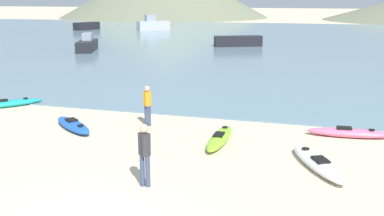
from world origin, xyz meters
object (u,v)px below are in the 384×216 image
(kayak_on_sand_0, at_px, (220,138))
(kayak_on_sand_1, at_px, (318,163))
(kayak_on_sand_3, at_px, (348,133))
(person_near_waterline, at_px, (147,103))
(kayak_on_sand_2, at_px, (73,125))
(moored_boat_1, at_px, (153,25))
(person_near_foreground, at_px, (145,151))
(moored_boat_0, at_px, (238,41))
(moored_boat_4, at_px, (87,26))
(moored_boat_2, at_px, (87,45))
(kayak_on_sand_4, at_px, (5,104))

(kayak_on_sand_0, height_order, kayak_on_sand_1, kayak_on_sand_0)
(kayak_on_sand_3, bearing_deg, person_near_waterline, -175.13)
(kayak_on_sand_2, relative_size, person_near_waterline, 1.61)
(person_near_waterline, bearing_deg, moored_boat_1, 110.81)
(person_near_foreground, bearing_deg, moored_boat_0, 96.51)
(moored_boat_0, relative_size, moored_boat_4, 1.12)
(kayak_on_sand_0, xyz_separation_m, kayak_on_sand_2, (-5.68, 0.01, 0.00))
(kayak_on_sand_0, height_order, moored_boat_0, moored_boat_0)
(person_near_foreground, bearing_deg, person_near_waterline, 111.02)
(person_near_foreground, distance_m, moored_boat_4, 59.11)
(moored_boat_0, relative_size, moored_boat_2, 1.00)
(moored_boat_0, height_order, moored_boat_4, moored_boat_4)
(moored_boat_0, xyz_separation_m, moored_boat_2, (-12.59, -7.59, 0.04))
(kayak_on_sand_1, bearing_deg, moored_boat_1, 115.92)
(kayak_on_sand_4, height_order, moored_boat_4, moored_boat_4)
(moored_boat_0, bearing_deg, person_near_waterline, -86.35)
(kayak_on_sand_3, distance_m, person_near_foreground, 8.07)
(moored_boat_0, bearing_deg, moored_boat_4, 147.55)
(kayak_on_sand_2, distance_m, person_near_foreground, 6.26)
(kayak_on_sand_3, height_order, moored_boat_4, moored_boat_4)
(person_near_foreground, xyz_separation_m, moored_boat_0, (-3.92, 34.31, -0.40))
(person_near_foreground, height_order, moored_boat_2, person_near_foreground)
(person_near_waterline, bearing_deg, kayak_on_sand_2, -154.23)
(kayak_on_sand_0, relative_size, moored_boat_1, 0.66)
(kayak_on_sand_2, height_order, moored_boat_4, moored_boat_4)
(kayak_on_sand_0, bearing_deg, moored_boat_2, 127.90)
(kayak_on_sand_0, distance_m, kayak_on_sand_3, 4.64)
(moored_boat_0, bearing_deg, person_near_foreground, -83.49)
(kayak_on_sand_1, bearing_deg, moored_boat_0, 104.59)
(moored_boat_2, bearing_deg, person_near_waterline, -55.92)
(kayak_on_sand_1, distance_m, kayak_on_sand_2, 9.08)
(kayak_on_sand_0, distance_m, kayak_on_sand_4, 10.71)
(moored_boat_4, bearing_deg, moored_boat_2, -60.81)
(kayak_on_sand_4, relative_size, moored_boat_4, 0.66)
(kayak_on_sand_1, distance_m, moored_boat_1, 56.12)
(person_near_waterline, xyz_separation_m, moored_boat_0, (-1.85, 28.93, -0.33))
(moored_boat_0, xyz_separation_m, moored_boat_1, (-16.27, 18.75, 0.27))
(moored_boat_2, bearing_deg, kayak_on_sand_1, -49.18)
(kayak_on_sand_4, height_order, moored_boat_1, moored_boat_1)
(kayak_on_sand_0, xyz_separation_m, person_near_waterline, (-3.14, 1.23, 0.74))
(kayak_on_sand_1, bearing_deg, moored_boat_4, 125.41)
(kayak_on_sand_2, distance_m, moored_boat_0, 30.17)
(kayak_on_sand_3, bearing_deg, kayak_on_sand_2, -169.41)
(moored_boat_2, relative_size, moored_boat_4, 1.12)
(kayak_on_sand_1, distance_m, kayak_on_sand_3, 3.56)
(moored_boat_0, relative_size, moored_boat_1, 1.08)
(kayak_on_sand_3, relative_size, moored_boat_2, 0.60)
(kayak_on_sand_1, height_order, moored_boat_2, moored_boat_2)
(kayak_on_sand_4, distance_m, moored_boat_2, 21.55)
(kayak_on_sand_2, distance_m, person_near_waterline, 2.92)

